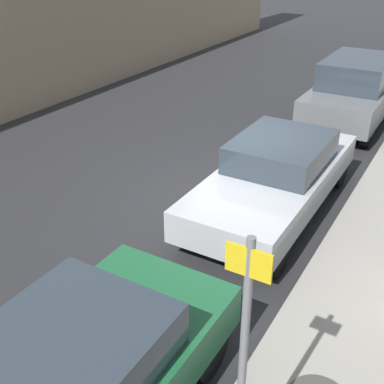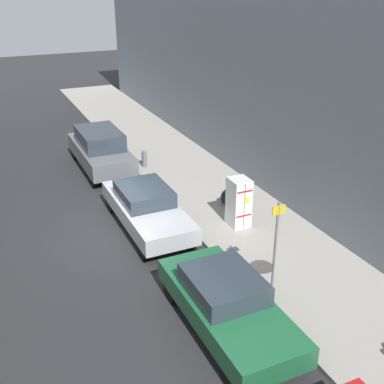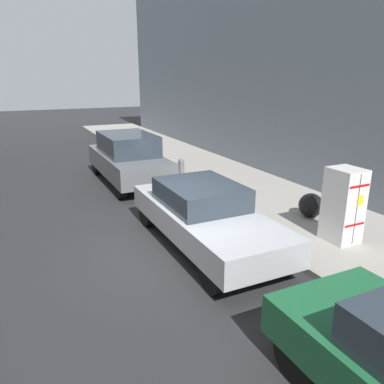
{
  "view_description": "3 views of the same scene",
  "coord_description": "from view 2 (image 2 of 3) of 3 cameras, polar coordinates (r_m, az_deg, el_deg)",
  "views": [
    {
      "loc": [
        -3.53,
        7.6,
        4.67
      ],
      "look_at": [
        0.18,
        1.26,
        0.74
      ],
      "focal_mm": 45.0,
      "sensor_mm": 36.0,
      "label": 1
    },
    {
      "loc": [
        3.77,
        13.59,
        7.87
      ],
      "look_at": [
        -2.24,
        0.5,
        1.27
      ],
      "focal_mm": 45.0,
      "sensor_mm": 36.0,
      "label": 2
    },
    {
      "loc": [
        2.78,
        6.82,
        3.68
      ],
      "look_at": [
        -0.91,
        -0.85,
        1.04
      ],
      "focal_mm": 35.0,
      "sensor_mm": 36.0,
      "label": 3
    }
  ],
  "objects": [
    {
      "name": "parked_sedan_green",
      "position": [
        11.71,
        4.13,
        -12.98
      ],
      "size": [
        1.81,
        4.47,
        1.41
      ],
      "color": "#1E6038",
      "rests_on": "ground"
    },
    {
      "name": "parked_suv_gray",
      "position": [
        21.22,
        -10.79,
        5.02
      ],
      "size": [
        1.86,
        4.67,
        1.76
      ],
      "color": "slate",
      "rests_on": "ground"
    },
    {
      "name": "parked_sedan_silver",
      "position": [
        16.09,
        -5.42,
        -1.81
      ],
      "size": [
        1.79,
        4.71,
        1.41
      ],
      "color": "silver",
      "rests_on": "ground"
    },
    {
      "name": "ground_plane",
      "position": [
        16.15,
        -8.02,
        -4.82
      ],
      "size": [
        80.0,
        80.0,
        0.0
      ],
      "primitive_type": "plane",
      "color": "#28282B"
    },
    {
      "name": "trash_bag",
      "position": [
        17.45,
        4.44,
        -0.63
      ],
      "size": [
        0.63,
        0.63,
        0.63
      ],
      "primitive_type": "sphere",
      "color": "black",
      "rests_on": "sidewalk_slab"
    },
    {
      "name": "discarded_refrigerator",
      "position": [
        15.93,
        5.56,
        -1.22
      ],
      "size": [
        0.63,
        0.72,
        1.66
      ],
      "color": "white",
      "rests_on": "sidewalk_slab"
    },
    {
      "name": "sidewalk_slab",
      "position": [
        17.47,
        4.4,
        -2.0
      ],
      "size": [
        3.85,
        44.0,
        0.13
      ],
      "primitive_type": "cube",
      "color": "#9E998E",
      "rests_on": "ground"
    },
    {
      "name": "fire_hydrant",
      "position": [
        21.02,
        -5.68,
        4.02
      ],
      "size": [
        0.22,
        0.22,
        0.76
      ],
      "color": "slate",
      "rests_on": "sidewalk_slab"
    },
    {
      "name": "manhole_cover",
      "position": [
        14.16,
        8.2,
        -8.77
      ],
      "size": [
        0.7,
        0.7,
        0.02
      ],
      "primitive_type": "cylinder",
      "color": "#47443F",
      "rests_on": "sidewalk_slab"
    },
    {
      "name": "building_facade_near",
      "position": [
        17.63,
        13.62,
        12.79
      ],
      "size": [
        2.12,
        39.6,
        8.92
      ],
      "primitive_type": "cube",
      "color": "slate",
      "rests_on": "ground"
    },
    {
      "name": "street_sign_post",
      "position": [
        12.33,
        9.87,
        -6.2
      ],
      "size": [
        0.36,
        0.07,
        2.69
      ],
      "color": "slate",
      "rests_on": "sidewalk_slab"
    }
  ]
}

